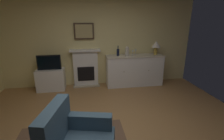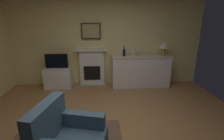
{
  "view_description": "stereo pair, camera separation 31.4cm",
  "coord_description": "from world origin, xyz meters",
  "px_view_note": "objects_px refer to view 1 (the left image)",
  "views": [
    {
      "loc": [
        -0.4,
        -2.32,
        1.93
      ],
      "look_at": [
        0.08,
        0.65,
        1.0
      ],
      "focal_mm": 26.63,
      "sensor_mm": 36.0,
      "label": 1
    },
    {
      "loc": [
        -0.09,
        -2.36,
        1.93
      ],
      "look_at": [
        0.08,
        0.65,
        1.0
      ],
      "focal_mm": 26.63,
      "sensor_mm": 36.0,
      "label": 2
    }
  ],
  "objects_px": {
    "framed_picture": "(84,31)",
    "wine_bottle": "(118,52)",
    "wine_glass_left": "(133,52)",
    "wine_glass_center": "(136,51)",
    "fireplace_unit": "(86,68)",
    "tv_set": "(49,62)",
    "table_lamp": "(156,45)",
    "vase_decorative": "(127,51)",
    "sideboard_cabinet": "(134,70)",
    "tv_cabinet": "(51,80)"
  },
  "relations": [
    {
      "from": "tv_set",
      "to": "fireplace_unit",
      "type": "bearing_deg",
      "value": 10.77
    },
    {
      "from": "framed_picture",
      "to": "tv_cabinet",
      "type": "xyz_separation_m",
      "value": [
        -0.97,
        -0.21,
        -1.3
      ]
    },
    {
      "from": "wine_glass_left",
      "to": "wine_glass_center",
      "type": "bearing_deg",
      "value": 40.07
    },
    {
      "from": "framed_picture",
      "to": "tv_set",
      "type": "height_order",
      "value": "framed_picture"
    },
    {
      "from": "table_lamp",
      "to": "framed_picture",
      "type": "bearing_deg",
      "value": 173.84
    },
    {
      "from": "table_lamp",
      "to": "vase_decorative",
      "type": "bearing_deg",
      "value": -176.75
    },
    {
      "from": "sideboard_cabinet",
      "to": "wine_glass_left",
      "type": "bearing_deg",
      "value": -147.29
    },
    {
      "from": "tv_cabinet",
      "to": "vase_decorative",
      "type": "bearing_deg",
      "value": -1.73
    },
    {
      "from": "framed_picture",
      "to": "tv_cabinet",
      "type": "relative_size",
      "value": 0.73
    },
    {
      "from": "framed_picture",
      "to": "wine_bottle",
      "type": "distance_m",
      "value": 1.12
    },
    {
      "from": "framed_picture",
      "to": "tv_cabinet",
      "type": "distance_m",
      "value": 1.64
    },
    {
      "from": "wine_bottle",
      "to": "vase_decorative",
      "type": "relative_size",
      "value": 1.03
    },
    {
      "from": "sideboard_cabinet",
      "to": "vase_decorative",
      "type": "xyz_separation_m",
      "value": [
        -0.25,
        -0.05,
        0.59
      ]
    },
    {
      "from": "sideboard_cabinet",
      "to": "tv_set",
      "type": "distance_m",
      "value": 2.43
    },
    {
      "from": "wine_glass_left",
      "to": "tv_set",
      "type": "bearing_deg",
      "value": 178.89
    },
    {
      "from": "fireplace_unit",
      "to": "tv_set",
      "type": "distance_m",
      "value": 1.02
    },
    {
      "from": "fireplace_unit",
      "to": "framed_picture",
      "type": "height_order",
      "value": "framed_picture"
    },
    {
      "from": "fireplace_unit",
      "to": "wine_bottle",
      "type": "distance_m",
      "value": 1.06
    },
    {
      "from": "table_lamp",
      "to": "tv_cabinet",
      "type": "distance_m",
      "value": 3.16
    },
    {
      "from": "sideboard_cabinet",
      "to": "wine_glass_center",
      "type": "bearing_deg",
      "value": 55.43
    },
    {
      "from": "fireplace_unit",
      "to": "sideboard_cabinet",
      "type": "height_order",
      "value": "fireplace_unit"
    },
    {
      "from": "wine_bottle",
      "to": "tv_cabinet",
      "type": "distance_m",
      "value": 2.04
    },
    {
      "from": "sideboard_cabinet",
      "to": "table_lamp",
      "type": "bearing_deg",
      "value": 0.0
    },
    {
      "from": "wine_glass_center",
      "to": "tv_set",
      "type": "relative_size",
      "value": 0.27
    },
    {
      "from": "fireplace_unit",
      "to": "wine_glass_center",
      "type": "height_order",
      "value": "fireplace_unit"
    },
    {
      "from": "sideboard_cabinet",
      "to": "wine_glass_left",
      "type": "distance_m",
      "value": 0.58
    },
    {
      "from": "wine_glass_center",
      "to": "framed_picture",
      "type": "bearing_deg",
      "value": 172.83
    },
    {
      "from": "wine_bottle",
      "to": "tv_set",
      "type": "height_order",
      "value": "wine_bottle"
    },
    {
      "from": "fireplace_unit",
      "to": "sideboard_cabinet",
      "type": "distance_m",
      "value": 1.44
    },
    {
      "from": "wine_bottle",
      "to": "wine_glass_left",
      "type": "xyz_separation_m",
      "value": [
        0.41,
        -0.07,
        0.01
      ]
    },
    {
      "from": "wine_glass_left",
      "to": "vase_decorative",
      "type": "bearing_deg",
      "value": 178.87
    },
    {
      "from": "table_lamp",
      "to": "wine_bottle",
      "type": "bearing_deg",
      "value": 179.2
    },
    {
      "from": "fireplace_unit",
      "to": "wine_glass_center",
      "type": "bearing_deg",
      "value": -5.41
    },
    {
      "from": "table_lamp",
      "to": "wine_bottle",
      "type": "height_order",
      "value": "table_lamp"
    },
    {
      "from": "table_lamp",
      "to": "wine_glass_center",
      "type": "xyz_separation_m",
      "value": [
        -0.6,
        0.04,
        -0.16
      ]
    },
    {
      "from": "tv_set",
      "to": "tv_cabinet",
      "type": "bearing_deg",
      "value": 90.0
    },
    {
      "from": "wine_glass_left",
      "to": "table_lamp",
      "type": "bearing_deg",
      "value": 4.27
    },
    {
      "from": "wine_bottle",
      "to": "wine_glass_left",
      "type": "distance_m",
      "value": 0.42
    },
    {
      "from": "wine_glass_left",
      "to": "tv_cabinet",
      "type": "distance_m",
      "value": 2.44
    },
    {
      "from": "framed_picture",
      "to": "wine_bottle",
      "type": "xyz_separation_m",
      "value": [
        0.93,
        -0.21,
        -0.58
      ]
    },
    {
      "from": "wine_bottle",
      "to": "wine_glass_center",
      "type": "distance_m",
      "value": 0.53
    },
    {
      "from": "table_lamp",
      "to": "wine_glass_left",
      "type": "height_order",
      "value": "table_lamp"
    },
    {
      "from": "table_lamp",
      "to": "tv_set",
      "type": "distance_m",
      "value": 3.06
    },
    {
      "from": "sideboard_cabinet",
      "to": "table_lamp",
      "type": "height_order",
      "value": "table_lamp"
    },
    {
      "from": "table_lamp",
      "to": "tv_set",
      "type": "relative_size",
      "value": 0.65
    },
    {
      "from": "wine_glass_center",
      "to": "tv_set",
      "type": "bearing_deg",
      "value": -178.88
    },
    {
      "from": "wine_bottle",
      "to": "wine_glass_center",
      "type": "height_order",
      "value": "wine_bottle"
    },
    {
      "from": "framed_picture",
      "to": "tv_set",
      "type": "relative_size",
      "value": 0.89
    },
    {
      "from": "framed_picture",
      "to": "wine_bottle",
      "type": "relative_size",
      "value": 1.9
    },
    {
      "from": "wine_glass_left",
      "to": "wine_bottle",
      "type": "bearing_deg",
      "value": 170.55
    }
  ]
}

